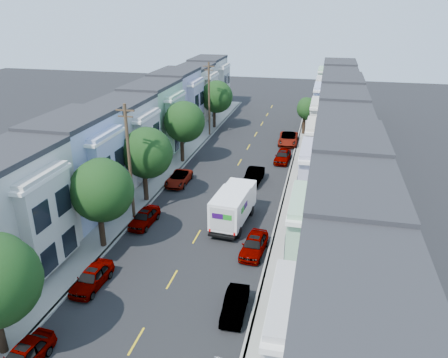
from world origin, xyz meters
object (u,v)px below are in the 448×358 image
Objects in this scene: tree_far_r at (307,109)px; lead_sedan at (254,176)px; parked_left_d at (179,179)px; fedex_truck at (233,205)px; parked_right_a at (235,305)px; parked_left_c at (144,218)px; tree_d at (184,122)px; parked_right_d at (288,139)px; utility_pole_far at (209,99)px; parked_right_b at (254,245)px; parked_left_a at (23,357)px; tree_c at (146,153)px; tree_b at (101,190)px; tree_e at (216,97)px; utility_pole_near at (130,163)px; parked_left_b at (92,278)px; parked_right_c at (283,156)px.

tree_far_r is 1.23× the size of lead_sedan.
lead_sedan is at bearing 15.46° from parked_left_d.
fedex_truck is 1.75× the size of parked_right_a.
parked_left_c reaches higher than parked_left_d.
parked_right_a is at bearing -65.88° from tree_d.
parked_right_d is at bearing 58.27° from parked_left_d.
utility_pole_far reaches higher than parked_right_b.
parked_right_d reaches higher than parked_left_c.
parked_left_a is 25.19m from parked_left_d.
tree_c is at bearing -139.56° from lead_sedan.
tree_b is 1.01× the size of tree_e.
utility_pole_near reaches higher than parked_left_a.
tree_e is 13.08m from parked_right_d.
lead_sedan is at bearing 94.61° from parked_right_a.
parked_left_d is (1.40, -21.78, -4.10)m from tree_e.
tree_d is at bearing 98.22° from parked_left_c.
tree_d is 1.80× the size of parked_left_a.
tree_e is at bearing 90.00° from tree_d.
utility_pole_far is 18.55m from lead_sedan.
utility_pole_far reaches higher than tree_c.
parked_left_b is (1.40, -13.45, -4.16)m from tree_c.
parked_left_b is at bearing -87.99° from tree_e.
tree_c is 6.40m from parked_left_d.
tree_d is 31.96m from parked_left_a.
tree_c is 1.68× the size of lead_sedan.
parked_right_c reaches higher than parked_right_a.
parked_left_b is at bearing 94.59° from parked_left_a.
utility_pole_near is at bearing -114.11° from tree_far_r.
tree_e is 47.17m from parked_left_a.
parked_right_a is at bearing -42.90° from utility_pole_near.
parked_right_a is at bearing -40.84° from parked_left_c.
tree_c is 9.60m from fedex_truck.
tree_d is 1.65× the size of parked_left_d.
tree_e is at bearing 90.00° from utility_pole_near.
parked_left_b reaches higher than parked_right_a.
parked_left_a is at bearing -88.14° from utility_pole_far.
tree_far_r is 19.84m from lead_sedan.
lead_sedan reaches higher than parked_right_b.
parked_left_d is (-11.79, -21.33, -3.08)m from tree_far_r.
utility_pole_near is 14.36m from lead_sedan.
tree_c is 24.09m from parked_right_d.
parked_left_b is at bearing 175.39° from parked_right_a.
utility_pole_far reaches higher than tree_d.
utility_pole_near reaches higher than parked_left_d.
tree_d is at bearing -131.58° from tree_far_r.
tree_d is at bearing 97.13° from parked_left_a.
utility_pole_far reaches higher than fedex_truck.
fedex_truck is at bearing -73.31° from tree_e.
tree_d is at bearing 127.05° from fedex_truck.
utility_pole_far is 1.89× the size of parked_right_d.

